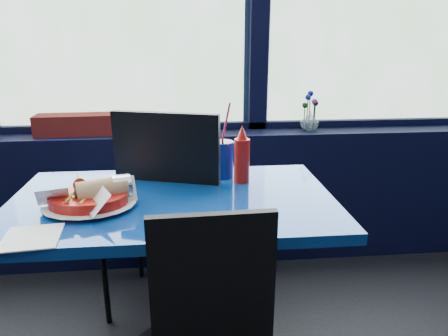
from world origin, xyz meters
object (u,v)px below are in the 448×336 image
Objects in this scene: food_basket at (90,198)px; flower_vase at (310,119)px; planter_box at (89,124)px; soda_cup at (222,158)px; chair_near_back at (161,203)px; ketchup_bottle at (242,157)px; near_table at (175,241)px.

flower_vase is at bearing 44.78° from food_basket.
planter_box is 0.95m from soda_cup.
chair_near_back reaches higher than planter_box.
chair_near_back is 4.52× the size of flower_vase.
soda_cup is at bearing -132.57° from flower_vase.
flower_vase is at bearing -3.32° from planter_box.
chair_near_back is 0.46m from ketchup_bottle.
food_basket is 1.25× the size of ketchup_bottle.
chair_near_back reaches higher than flower_vase.
flower_vase is 1.40m from food_basket.
flower_vase reaches higher than ketchup_bottle.
flower_vase is at bearing 47.43° from soda_cup.
chair_near_back is at bearing 162.01° from soda_cup.
near_table is 0.32m from chair_near_back.
planter_box is 2.38× the size of ketchup_bottle.
planter_box is at bearing 178.70° from flower_vase.
ketchup_bottle reaches higher than near_table.
chair_near_back reaches higher than ketchup_bottle.
ketchup_bottle is at bearing -45.83° from soda_cup.
chair_near_back is at bearing 101.96° from near_table.
food_basket is at bearing -148.98° from soda_cup.
flower_vase is (0.84, 0.53, 0.27)m from chair_near_back.
ketchup_bottle is (-0.50, -0.69, -0.01)m from flower_vase.
chair_near_back is at bearing 154.71° from ketchup_bottle.
soda_cup reaches higher than ketchup_bottle.
ketchup_bottle is at bearing 28.13° from near_table.
chair_near_back is at bearing -147.83° from flower_vase.
soda_cup is (-0.57, -0.62, -0.04)m from flower_vase.
flower_vase is 0.84m from soda_cup.
flower_vase is 0.71× the size of soda_cup.
chair_near_back is 1.03m from flower_vase.
food_basket is at bearing -79.67° from planter_box.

